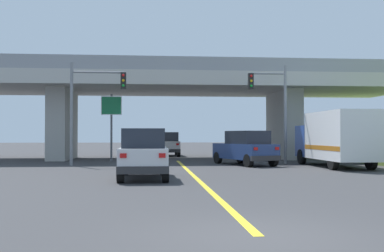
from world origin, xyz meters
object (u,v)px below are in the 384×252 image
at_px(traffic_signal_farside, 90,99).
at_px(highway_sign, 111,113).
at_px(traffic_signal_nearside, 274,101).
at_px(suv_crossing, 245,148).
at_px(sedan_oncoming, 168,144).
at_px(box_truck, 336,138).
at_px(suv_lead, 144,154).

relative_size(traffic_signal_farside, highway_sign, 1.31).
relative_size(traffic_signal_nearside, traffic_signal_farside, 1.01).
distance_m(suv_crossing, traffic_signal_nearside, 3.60).
relative_size(sedan_oncoming, highway_sign, 1.04).
distance_m(suv_crossing, box_truck, 5.19).
bearing_deg(sedan_oncoming, suv_crossing, -72.50).
distance_m(sedan_oncoming, traffic_signal_farside, 13.91).
bearing_deg(suv_lead, traffic_signal_farside, 110.84).
xyz_separation_m(sedan_oncoming, traffic_signal_nearside, (6.06, -12.00, 2.86)).
xyz_separation_m(traffic_signal_farside, highway_sign, (0.89, 4.56, -0.56)).
bearing_deg(traffic_signal_farside, highway_sign, 78.97).
bearing_deg(traffic_signal_nearside, suv_lead, -130.47).
bearing_deg(sedan_oncoming, highway_sign, -117.21).
distance_m(box_truck, traffic_signal_farside, 14.17).
height_order(traffic_signal_nearside, highway_sign, traffic_signal_nearside).
bearing_deg(traffic_signal_farside, suv_crossing, -1.79).
distance_m(sedan_oncoming, highway_sign, 9.37).
distance_m(suv_crossing, traffic_signal_farside, 9.56).
xyz_separation_m(suv_crossing, traffic_signal_nearside, (1.98, 0.93, 2.86)).
xyz_separation_m(box_truck, highway_sign, (-12.86, 7.14, 1.70)).
distance_m(box_truck, highway_sign, 14.80).
distance_m(box_truck, traffic_signal_nearside, 4.75).
relative_size(box_truck, sedan_oncoming, 1.52).
bearing_deg(suv_lead, traffic_signal_nearside, 49.53).
distance_m(suv_lead, box_truck, 12.09).
relative_size(suv_crossing, sedan_oncoming, 1.09).
bearing_deg(highway_sign, box_truck, -29.05).
distance_m(box_truck, sedan_oncoming, 17.54).
height_order(suv_crossing, sedan_oncoming, same).
distance_m(traffic_signal_farside, highway_sign, 4.68).
relative_size(suv_lead, traffic_signal_nearside, 0.74).
xyz_separation_m(suv_lead, sedan_oncoming, (1.79, 21.19, 0.00)).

